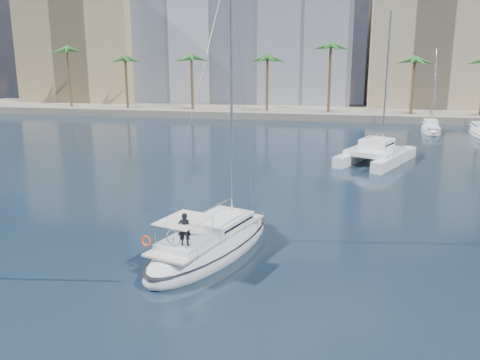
# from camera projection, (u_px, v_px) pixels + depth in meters

# --- Properties ---
(ground) EXTENTS (160.00, 160.00, 0.00)m
(ground) POSITION_uv_depth(u_px,v_px,m) (227.00, 241.00, 34.37)
(ground) COLOR black
(ground) RESTS_ON ground
(quay) EXTENTS (120.00, 14.00, 1.20)m
(quay) POSITION_uv_depth(u_px,v_px,m) (297.00, 112.00, 92.34)
(quay) COLOR gray
(quay) RESTS_ON ground
(building_modern) EXTENTS (42.00, 16.00, 28.00)m
(building_modern) POSITION_uv_depth(u_px,v_px,m) (241.00, 33.00, 102.42)
(building_modern) COLOR silver
(building_modern) RESTS_ON ground
(building_tan_left) EXTENTS (22.00, 14.00, 22.00)m
(building_tan_left) POSITION_uv_depth(u_px,v_px,m) (86.00, 49.00, 104.42)
(building_tan_left) COLOR tan
(building_tan_left) RESTS_ON ground
(building_beige) EXTENTS (20.00, 14.00, 20.00)m
(building_beige) POSITION_uv_depth(u_px,v_px,m) (426.00, 55.00, 94.83)
(building_beige) COLOR tan
(building_beige) RESTS_ON ground
(palm_left) EXTENTS (3.60, 3.60, 12.30)m
(palm_left) POSITION_uv_depth(u_px,v_px,m) (99.00, 54.00, 91.82)
(palm_left) COLOR brown
(palm_left) RESTS_ON ground
(palm_centre) EXTENTS (3.60, 3.60, 12.30)m
(palm_centre) POSITION_uv_depth(u_px,v_px,m) (297.00, 55.00, 86.09)
(palm_centre) COLOR brown
(palm_centre) RESTS_ON ground
(main_sloop) EXTENTS (7.72, 12.92, 18.27)m
(main_sloop) POSITION_uv_depth(u_px,v_px,m) (211.00, 245.00, 32.31)
(main_sloop) COLOR white
(main_sloop) RESTS_ON ground
(catamaran) EXTENTS (9.19, 11.73, 15.49)m
(catamaran) POSITION_uv_depth(u_px,v_px,m) (376.00, 152.00, 56.57)
(catamaran) COLOR white
(catamaran) RESTS_ON ground
(seagull) EXTENTS (1.22, 0.52, 0.23)m
(seagull) POSITION_uv_depth(u_px,v_px,m) (253.00, 224.00, 34.63)
(seagull) COLOR silver
(seagull) RESTS_ON ground
(moored_yacht_a) EXTENTS (3.37, 9.52, 11.90)m
(moored_yacht_a) POSITION_uv_depth(u_px,v_px,m) (431.00, 132.00, 75.78)
(moored_yacht_a) COLOR white
(moored_yacht_a) RESTS_ON ground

